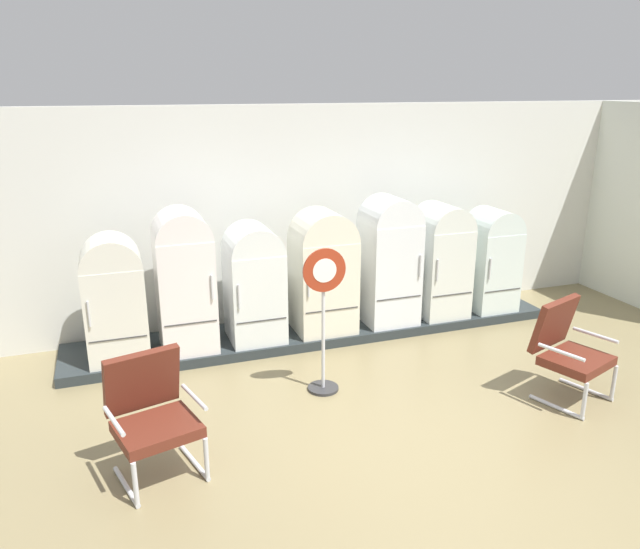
{
  "coord_description": "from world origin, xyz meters",
  "views": [
    {
      "loc": [
        -2.33,
        -3.7,
        3.03
      ],
      "look_at": [
        -0.07,
        2.75,
        0.88
      ],
      "focal_mm": 34.09,
      "sensor_mm": 36.0,
      "label": 1
    }
  ],
  "objects_px": {
    "refrigerator_5": "(441,257)",
    "armchair_left": "(151,411)",
    "refrigerator_1": "(184,276)",
    "armchair_right": "(568,347)",
    "refrigerator_4": "(389,257)",
    "refrigerator_6": "(492,256)",
    "sign_stand": "(324,324)",
    "refrigerator_2": "(254,280)",
    "refrigerator_3": "(323,268)",
    "refrigerator_0": "(114,295)"
  },
  "relations": [
    {
      "from": "refrigerator_5",
      "to": "armchair_left",
      "type": "height_order",
      "value": "refrigerator_5"
    },
    {
      "from": "refrigerator_1",
      "to": "armchair_right",
      "type": "height_order",
      "value": "refrigerator_1"
    },
    {
      "from": "refrigerator_4",
      "to": "armchair_right",
      "type": "distance_m",
      "value": 2.42
    },
    {
      "from": "refrigerator_6",
      "to": "sign_stand",
      "type": "xyz_separation_m",
      "value": [
        -2.84,
        -1.28,
        -0.1
      ]
    },
    {
      "from": "refrigerator_2",
      "to": "refrigerator_1",
      "type": "bearing_deg",
      "value": 179.68
    },
    {
      "from": "sign_stand",
      "to": "armchair_left",
      "type": "bearing_deg",
      "value": -154.77
    },
    {
      "from": "refrigerator_5",
      "to": "armchair_right",
      "type": "height_order",
      "value": "refrigerator_5"
    },
    {
      "from": "refrigerator_5",
      "to": "armchair_right",
      "type": "xyz_separation_m",
      "value": [
        0.16,
        -2.23,
        -0.35
      ]
    },
    {
      "from": "refrigerator_5",
      "to": "armchair_right",
      "type": "relative_size",
      "value": 1.46
    },
    {
      "from": "refrigerator_4",
      "to": "armchair_left",
      "type": "bearing_deg",
      "value": -145.56
    },
    {
      "from": "refrigerator_2",
      "to": "refrigerator_3",
      "type": "relative_size",
      "value": 0.93
    },
    {
      "from": "refrigerator_3",
      "to": "sign_stand",
      "type": "xyz_separation_m",
      "value": [
        -0.45,
        -1.29,
        -0.17
      ]
    },
    {
      "from": "sign_stand",
      "to": "refrigerator_3",
      "type": "bearing_deg",
      "value": 70.65
    },
    {
      "from": "refrigerator_0",
      "to": "armchair_left",
      "type": "height_order",
      "value": "refrigerator_0"
    },
    {
      "from": "refrigerator_2",
      "to": "refrigerator_4",
      "type": "xyz_separation_m",
      "value": [
        1.73,
        -0.02,
        0.12
      ]
    },
    {
      "from": "refrigerator_3",
      "to": "refrigerator_6",
      "type": "xyz_separation_m",
      "value": [
        2.38,
        -0.02,
        -0.07
      ]
    },
    {
      "from": "armchair_left",
      "to": "refrigerator_2",
      "type": "bearing_deg",
      "value": 57.6
    },
    {
      "from": "refrigerator_6",
      "to": "armchair_left",
      "type": "relative_size",
      "value": 1.36
    },
    {
      "from": "refrigerator_0",
      "to": "refrigerator_4",
      "type": "relative_size",
      "value": 0.86
    },
    {
      "from": "refrigerator_0",
      "to": "refrigerator_3",
      "type": "xyz_separation_m",
      "value": [
        2.42,
        0.02,
        0.06
      ]
    },
    {
      "from": "refrigerator_0",
      "to": "refrigerator_2",
      "type": "relative_size",
      "value": 1.0
    },
    {
      "from": "refrigerator_5",
      "to": "armchair_left",
      "type": "relative_size",
      "value": 1.46
    },
    {
      "from": "refrigerator_6",
      "to": "refrigerator_2",
      "type": "bearing_deg",
      "value": 179.49
    },
    {
      "from": "armchair_right",
      "to": "refrigerator_2",
      "type": "bearing_deg",
      "value": 139.98
    },
    {
      "from": "refrigerator_0",
      "to": "armchair_right",
      "type": "bearing_deg",
      "value": -27.49
    },
    {
      "from": "refrigerator_4",
      "to": "armchair_right",
      "type": "height_order",
      "value": "refrigerator_4"
    },
    {
      "from": "refrigerator_4",
      "to": "refrigerator_6",
      "type": "relative_size",
      "value": 1.18
    },
    {
      "from": "refrigerator_4",
      "to": "refrigerator_6",
      "type": "bearing_deg",
      "value": -0.42
    },
    {
      "from": "refrigerator_1",
      "to": "refrigerator_6",
      "type": "bearing_deg",
      "value": -0.48
    },
    {
      "from": "refrigerator_0",
      "to": "refrigerator_6",
      "type": "xyz_separation_m",
      "value": [
        4.8,
        0.0,
        -0.01
      ]
    },
    {
      "from": "refrigerator_5",
      "to": "armchair_left",
      "type": "distance_m",
      "value": 4.41
    },
    {
      "from": "refrigerator_1",
      "to": "armchair_right",
      "type": "relative_size",
      "value": 1.61
    },
    {
      "from": "refrigerator_3",
      "to": "refrigerator_6",
      "type": "relative_size",
      "value": 1.1
    },
    {
      "from": "refrigerator_2",
      "to": "armchair_left",
      "type": "distance_m",
      "value": 2.55
    },
    {
      "from": "refrigerator_4",
      "to": "sign_stand",
      "type": "height_order",
      "value": "refrigerator_4"
    },
    {
      "from": "armchair_right",
      "to": "sign_stand",
      "type": "distance_m",
      "value": 2.43
    },
    {
      "from": "refrigerator_4",
      "to": "armchair_right",
      "type": "relative_size",
      "value": 1.6
    },
    {
      "from": "refrigerator_4",
      "to": "armchair_right",
      "type": "xyz_separation_m",
      "value": [
        0.91,
        -2.2,
        -0.43
      ]
    },
    {
      "from": "refrigerator_0",
      "to": "refrigerator_5",
      "type": "bearing_deg",
      "value": 0.58
    },
    {
      "from": "refrigerator_5",
      "to": "sign_stand",
      "type": "xyz_separation_m",
      "value": [
        -2.08,
        -1.31,
        -0.16
      ]
    },
    {
      "from": "refrigerator_1",
      "to": "refrigerator_5",
      "type": "bearing_deg",
      "value": 0.05
    },
    {
      "from": "refrigerator_4",
      "to": "refrigerator_2",
      "type": "bearing_deg",
      "value": 179.41
    },
    {
      "from": "refrigerator_0",
      "to": "refrigerator_5",
      "type": "distance_m",
      "value": 4.04
    },
    {
      "from": "sign_stand",
      "to": "refrigerator_1",
      "type": "bearing_deg",
      "value": 132.36
    },
    {
      "from": "sign_stand",
      "to": "refrigerator_6",
      "type": "bearing_deg",
      "value": 24.25
    },
    {
      "from": "armchair_right",
      "to": "sign_stand",
      "type": "bearing_deg",
      "value": 157.83
    },
    {
      "from": "refrigerator_5",
      "to": "refrigerator_4",
      "type": "bearing_deg",
      "value": -178.06
    },
    {
      "from": "refrigerator_4",
      "to": "refrigerator_6",
      "type": "distance_m",
      "value": 1.51
    },
    {
      "from": "refrigerator_2",
      "to": "refrigerator_3",
      "type": "height_order",
      "value": "refrigerator_3"
    },
    {
      "from": "refrigerator_0",
      "to": "refrigerator_3",
      "type": "relative_size",
      "value": 0.92
    }
  ]
}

